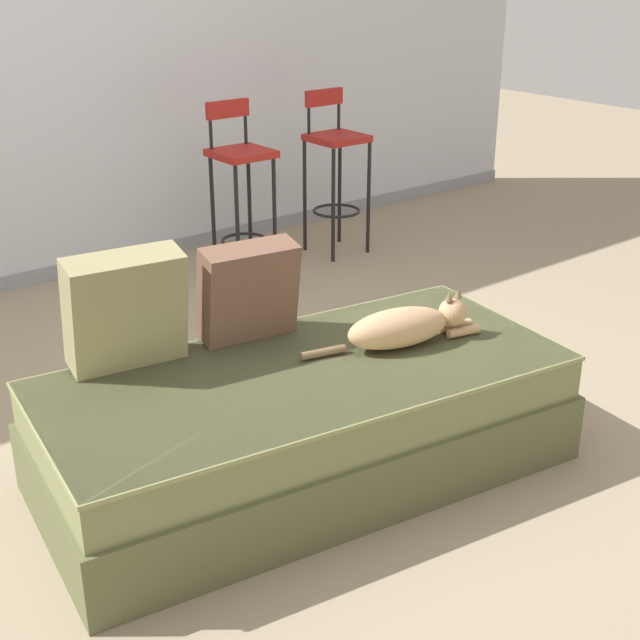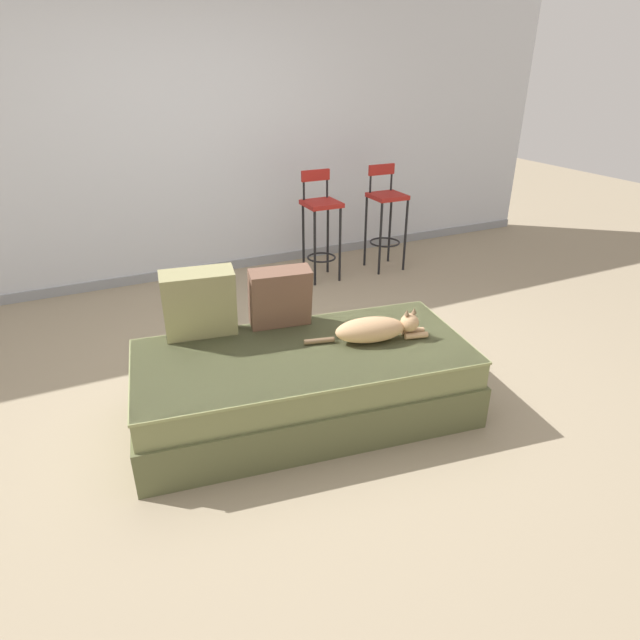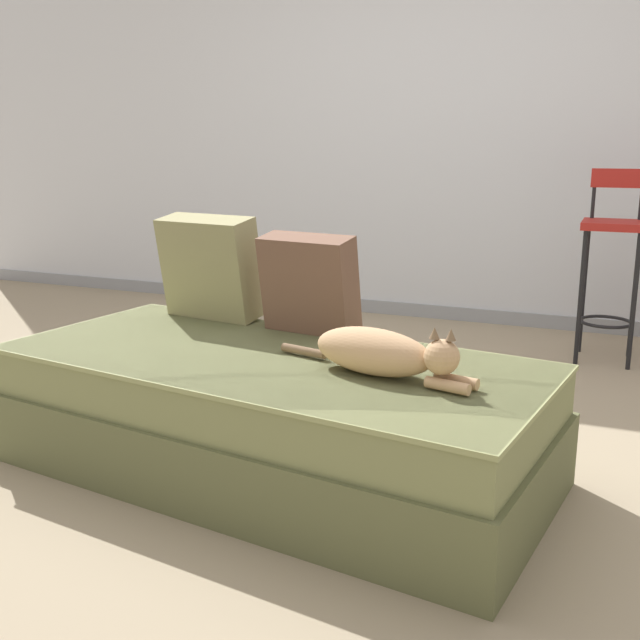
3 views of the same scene
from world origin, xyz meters
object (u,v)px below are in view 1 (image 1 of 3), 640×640
(throw_pillow_middle, at_px, (249,291))
(couch, at_px, (305,421))
(cat, at_px, (405,326))
(bar_stool_near_window, at_px, (241,177))
(bar_stool_by_doorway, at_px, (335,160))
(throw_pillow_corner, at_px, (125,310))

(throw_pillow_middle, bearing_deg, couch, -90.23)
(throw_pillow_middle, bearing_deg, cat, -44.40)
(cat, distance_m, bar_stool_near_window, 2.14)
(bar_stool_by_doorway, bearing_deg, throw_pillow_corner, -145.12)
(throw_pillow_corner, bearing_deg, couch, -41.32)
(throw_pillow_middle, distance_m, bar_stool_by_doorway, 2.40)
(couch, height_order, throw_pillow_middle, throw_pillow_middle)
(bar_stool_by_doorway, bearing_deg, bar_stool_near_window, 179.95)
(cat, bearing_deg, bar_stool_by_doorway, 57.02)
(cat, xyz_separation_m, bar_stool_near_window, (0.62, 2.05, 0.09))
(bar_stool_near_window, xyz_separation_m, bar_stool_by_doorway, (0.71, -0.00, -0.00))
(cat, height_order, bar_stool_near_window, bar_stool_near_window)
(couch, height_order, bar_stool_by_doorway, bar_stool_by_doorway)
(throw_pillow_middle, bearing_deg, bar_stool_near_window, 57.26)
(throw_pillow_corner, bearing_deg, cat, -28.25)
(cat, bearing_deg, throw_pillow_middle, 135.60)
(throw_pillow_corner, relative_size, bar_stool_near_window, 0.43)
(throw_pillow_corner, bearing_deg, throw_pillow_middle, -8.14)
(bar_stool_near_window, bearing_deg, throw_pillow_middle, -122.74)
(throw_pillow_corner, distance_m, throw_pillow_middle, 0.49)
(couch, height_order, bar_stool_near_window, bar_stool_near_window)
(throw_pillow_middle, distance_m, cat, 0.61)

